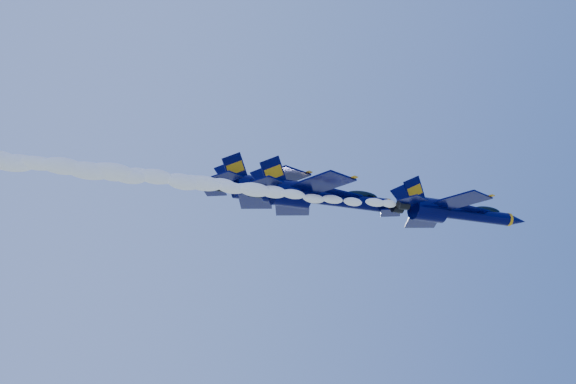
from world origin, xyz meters
name	(u,v)px	position (x,y,z in m)	size (l,w,h in m)	color
jet_lead	(454,212)	(17.99, -9.91, 149.63)	(17.07, 14.00, 6.34)	#000132
smoke_trail_jet_lead	(234,187)	(-7.49, -9.91, 149.23)	(36.36, 1.90, 1.71)	white
jet_second	(322,197)	(3.44, -6.68, 150.63)	(18.65, 15.30, 6.93)	#000132
smoke_trail_jet_second	(73,168)	(-22.71, -6.68, 150.21)	(36.36, 2.08, 1.87)	white
jet_third	(282,191)	(1.69, 1.05, 153.65)	(19.09, 15.66, 7.09)	#000132
smoke_trail_jet_third	(49,164)	(-24.65, 1.05, 153.23)	(36.36, 2.13, 1.91)	white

